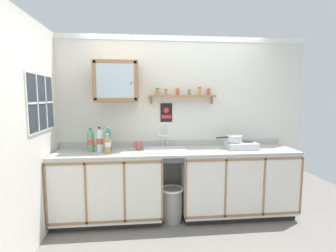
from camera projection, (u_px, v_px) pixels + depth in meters
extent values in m
plane|color=slate|center=(181.00, 231.00, 3.07)|extent=(6.17, 6.17, 0.00)
cube|color=silver|center=(174.00, 125.00, 3.61)|extent=(3.77, 0.05, 2.44)
cube|color=white|center=(174.00, 39.00, 3.44)|extent=(3.77, 0.02, 0.05)
cube|color=silver|center=(24.00, 137.00, 2.50)|extent=(0.05, 3.46, 2.44)
cube|color=black|center=(110.00, 216.00, 3.36)|extent=(1.32, 0.54, 0.08)
cube|color=silver|center=(109.00, 185.00, 3.28)|extent=(1.35, 0.60, 0.81)
cube|color=#997047|center=(104.00, 163.00, 2.94)|extent=(1.35, 0.01, 0.03)
cube|color=#997047|center=(106.00, 222.00, 3.02)|extent=(1.35, 0.01, 0.03)
cube|color=#997047|center=(46.00, 196.00, 2.91)|extent=(0.02, 0.01, 0.75)
cube|color=#997047|center=(86.00, 194.00, 2.96)|extent=(0.02, 0.01, 0.75)
cube|color=#997047|center=(124.00, 193.00, 3.01)|extent=(0.02, 0.01, 0.75)
cube|color=#997047|center=(162.00, 191.00, 3.05)|extent=(0.02, 0.01, 0.75)
cube|color=black|center=(234.00, 210.00, 3.54)|extent=(1.46, 0.54, 0.08)
cube|color=silver|center=(236.00, 180.00, 3.46)|extent=(1.49, 0.60, 0.81)
cube|color=#997047|center=(246.00, 159.00, 3.12)|extent=(1.49, 0.01, 0.03)
cube|color=#997047|center=(244.00, 215.00, 3.20)|extent=(1.49, 0.01, 0.03)
cube|color=#997047|center=(186.00, 190.00, 3.08)|extent=(0.02, 0.01, 0.75)
cube|color=#997047|center=(226.00, 189.00, 3.13)|extent=(0.02, 0.01, 0.75)
cube|color=#997047|center=(264.00, 187.00, 3.18)|extent=(0.02, 0.01, 0.75)
cube|color=#997047|center=(301.00, 186.00, 3.24)|extent=(0.02, 0.01, 0.75)
cube|color=#B2B2AD|center=(177.00, 151.00, 3.33)|extent=(3.13, 0.63, 0.03)
cube|color=#B2B2AD|center=(174.00, 143.00, 3.60)|extent=(3.13, 0.02, 0.08)
cube|color=silver|center=(165.00, 150.00, 3.33)|extent=(0.56, 0.43, 0.01)
cube|color=slate|center=(165.00, 159.00, 3.34)|extent=(0.48, 0.35, 0.01)
cube|color=slate|center=(164.00, 152.00, 3.51)|extent=(0.48, 0.01, 0.13)
cube|color=slate|center=(167.00, 158.00, 3.16)|extent=(0.48, 0.01, 0.13)
cylinder|color=#4C4C51|center=(165.00, 160.00, 3.34)|extent=(0.04, 0.04, 0.01)
cylinder|color=silver|center=(163.00, 146.00, 3.56)|extent=(0.05, 0.05, 0.02)
cylinder|color=silver|center=(163.00, 137.00, 3.54)|extent=(0.02, 0.02, 0.23)
torus|color=silver|center=(163.00, 130.00, 3.44)|extent=(0.20, 0.02, 0.20)
cylinder|color=silver|center=(167.00, 143.00, 3.56)|extent=(0.02, 0.02, 0.05)
cube|color=silver|center=(241.00, 146.00, 3.41)|extent=(0.39, 0.29, 0.09)
cylinder|color=#2D2D2D|center=(234.00, 142.00, 3.42)|extent=(0.16, 0.16, 0.01)
cylinder|color=#2D2D2D|center=(247.00, 142.00, 3.44)|extent=(0.16, 0.16, 0.01)
cylinder|color=black|center=(238.00, 148.00, 3.27)|extent=(0.03, 0.02, 0.03)
cylinder|color=black|center=(252.00, 147.00, 3.29)|extent=(0.03, 0.02, 0.03)
cylinder|color=silver|center=(234.00, 139.00, 3.41)|extent=(0.21, 0.21, 0.08)
torus|color=silver|center=(234.00, 136.00, 3.41)|extent=(0.22, 0.22, 0.01)
cylinder|color=black|center=(222.00, 137.00, 3.34)|extent=(0.18, 0.07, 0.02)
cylinder|color=white|center=(100.00, 144.00, 3.31)|extent=(0.06, 0.06, 0.16)
cone|color=white|center=(99.00, 137.00, 3.30)|extent=(0.06, 0.06, 0.03)
cylinder|color=white|center=(99.00, 135.00, 3.30)|extent=(0.03, 0.03, 0.02)
cylinder|color=#D84C3F|center=(100.00, 143.00, 3.31)|extent=(0.06, 0.06, 0.05)
cylinder|color=#4CB266|center=(91.00, 142.00, 3.23)|extent=(0.08, 0.08, 0.24)
cone|color=#4CB266|center=(90.00, 131.00, 3.22)|extent=(0.08, 0.08, 0.04)
cylinder|color=#2D59B2|center=(90.00, 129.00, 3.21)|extent=(0.04, 0.04, 0.02)
cylinder|color=#D84C3F|center=(91.00, 142.00, 3.23)|extent=(0.08, 0.08, 0.07)
cylinder|color=silver|center=(100.00, 142.00, 3.21)|extent=(0.08, 0.08, 0.26)
cone|color=silver|center=(99.00, 130.00, 3.19)|extent=(0.08, 0.08, 0.04)
cylinder|color=#262626|center=(99.00, 128.00, 3.19)|extent=(0.04, 0.04, 0.02)
cylinder|color=#D84C3F|center=(100.00, 141.00, 3.21)|extent=(0.08, 0.08, 0.07)
cylinder|color=teal|center=(109.00, 141.00, 3.25)|extent=(0.07, 0.07, 0.27)
cone|color=teal|center=(108.00, 129.00, 3.23)|extent=(0.06, 0.06, 0.03)
cylinder|color=white|center=(108.00, 127.00, 3.23)|extent=(0.03, 0.03, 0.02)
cylinder|color=white|center=(109.00, 143.00, 3.25)|extent=(0.07, 0.07, 0.08)
cylinder|color=gold|center=(108.00, 145.00, 3.14)|extent=(0.07, 0.07, 0.20)
cone|color=gold|center=(107.00, 136.00, 3.13)|extent=(0.06, 0.06, 0.03)
cylinder|color=white|center=(107.00, 134.00, 3.12)|extent=(0.03, 0.03, 0.02)
cylinder|color=white|center=(108.00, 144.00, 3.14)|extent=(0.07, 0.07, 0.05)
cylinder|color=#B24C47|center=(139.00, 146.00, 3.35)|extent=(0.08, 0.08, 0.11)
torus|color=#B24C47|center=(136.00, 145.00, 3.37)|extent=(0.07, 0.04, 0.07)
cube|color=#996B42|center=(116.00, 81.00, 3.30)|extent=(0.57, 0.28, 0.52)
cube|color=silver|center=(115.00, 81.00, 3.15)|extent=(0.46, 0.01, 0.43)
cube|color=#996B42|center=(94.00, 81.00, 3.12)|extent=(0.05, 0.01, 0.49)
cube|color=#996B42|center=(136.00, 81.00, 3.18)|extent=(0.05, 0.01, 0.49)
cube|color=#996B42|center=(115.00, 61.00, 3.12)|extent=(0.53, 0.01, 0.04)
cube|color=#996B42|center=(116.00, 100.00, 3.18)|extent=(0.53, 0.01, 0.04)
sphere|color=olive|center=(131.00, 83.00, 3.16)|extent=(0.02, 0.02, 0.02)
cube|color=#996B42|center=(182.00, 96.00, 3.48)|extent=(0.92, 0.14, 0.02)
cube|color=#996B42|center=(151.00, 100.00, 3.50)|extent=(0.02, 0.03, 0.10)
cube|color=#996B42|center=(212.00, 100.00, 3.58)|extent=(0.02, 0.03, 0.10)
cylinder|color=tan|center=(157.00, 92.00, 3.45)|extent=(0.05, 0.05, 0.08)
cylinder|color=#33723F|center=(157.00, 89.00, 3.44)|extent=(0.05, 0.05, 0.02)
cylinder|color=tan|center=(166.00, 93.00, 3.44)|extent=(0.04, 0.04, 0.07)
cylinder|color=#33723F|center=(166.00, 90.00, 3.43)|extent=(0.04, 0.04, 0.02)
cylinder|color=#CC4C33|center=(178.00, 92.00, 3.48)|extent=(0.04, 0.04, 0.09)
cylinder|color=yellow|center=(178.00, 88.00, 3.47)|extent=(0.05, 0.05, 0.02)
cylinder|color=#598C3F|center=(189.00, 93.00, 3.48)|extent=(0.04, 0.04, 0.06)
cylinder|color=#33723F|center=(189.00, 90.00, 3.47)|extent=(0.04, 0.04, 0.02)
cylinder|color=tan|center=(200.00, 92.00, 3.48)|extent=(0.04, 0.04, 0.09)
cylinder|color=red|center=(200.00, 88.00, 3.48)|extent=(0.04, 0.04, 0.02)
cylinder|color=#CC4C33|center=(209.00, 92.00, 3.52)|extent=(0.04, 0.04, 0.09)
cylinder|color=yellow|center=(209.00, 88.00, 3.51)|extent=(0.04, 0.04, 0.02)
cube|color=black|center=(166.00, 113.00, 3.55)|extent=(0.16, 0.01, 0.26)
cube|color=red|center=(166.00, 117.00, 3.55)|extent=(0.14, 0.00, 0.05)
cylinder|color=red|center=(166.00, 110.00, 3.54)|extent=(0.07, 0.00, 0.07)
cube|color=#262D38|center=(41.00, 103.00, 2.84)|extent=(0.01, 0.69, 0.61)
cube|color=white|center=(40.00, 103.00, 2.84)|extent=(0.02, 0.74, 0.65)
cube|color=white|center=(37.00, 103.00, 2.72)|extent=(0.01, 0.02, 0.61)
cube|color=white|center=(46.00, 102.00, 2.97)|extent=(0.01, 0.02, 0.61)
cube|color=white|center=(42.00, 103.00, 2.84)|extent=(0.01, 0.69, 0.02)
cylinder|color=gray|center=(172.00, 205.00, 3.30)|extent=(0.27, 0.27, 0.43)
torus|color=white|center=(172.00, 189.00, 3.28)|extent=(0.30, 0.30, 0.03)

